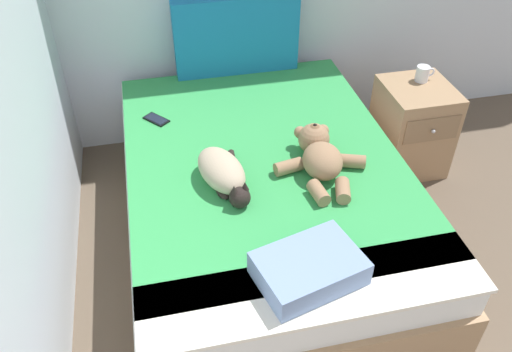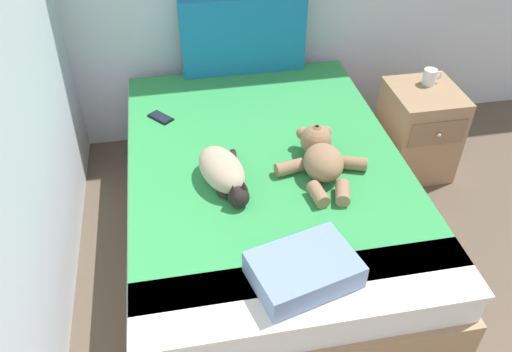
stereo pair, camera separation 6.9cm
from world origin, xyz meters
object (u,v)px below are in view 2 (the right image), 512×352
nightstand (418,130)px  mug (430,77)px  cat (223,172)px  patterned_cushion (243,36)px  throw_pillow (304,270)px  cell_phone (161,117)px  bed (265,198)px  teddy_bear (321,157)px

nightstand → mug: size_ratio=4.77×
cat → mug: size_ratio=3.69×
patterned_cushion → nightstand: patterned_cushion is taller
throw_pillow → cell_phone: bearing=111.6°
nightstand → mug: (0.04, 0.08, 0.33)m
bed → teddy_bear: bearing=-26.9°
patterned_cushion → cell_phone: (-0.56, -0.46, -0.24)m
throw_pillow → bed: bearing=89.2°
patterned_cushion → nightstand: 1.24m
cat → nightstand: size_ratio=0.77×
patterned_cushion → bed: bearing=-92.7°
mug → throw_pillow: bearing=-130.9°
cat → teddy_bear: size_ratio=0.84×
mug → bed: bearing=-155.6°
bed → nightstand: size_ratio=3.53×
cell_phone → nightstand: 1.60m
throw_pillow → nightstand: 1.65m
bed → teddy_bear: 0.44m
throw_pillow → nightstand: throw_pillow is taller
bed → throw_pillow: size_ratio=5.05×
cat → throw_pillow: 0.67m
nightstand → teddy_bear: bearing=-146.0°
patterned_cushion → throw_pillow: bearing=-91.8°
patterned_cushion → cell_phone: size_ratio=4.85×
cat → teddy_bear: bearing=3.2°
teddy_bear → cell_phone: bearing=141.4°
teddy_bear → nightstand: size_ratio=0.92×
bed → patterned_cushion: bearing=87.3°
bed → throw_pillow: 0.85m
cat → cell_phone: cat is taller
patterned_cushion → throw_pillow: patterned_cushion is taller
patterned_cushion → throw_pillow: 1.74m
bed → throw_pillow: (-0.01, -0.79, 0.32)m
throw_pillow → mug: 1.71m
bed → cell_phone: (-0.51, 0.48, 0.27)m
nightstand → throw_pillow: bearing=-131.5°
throw_pillow → mug: bearing=49.1°
patterned_cushion → cat: patterned_cushion is taller
patterned_cushion → teddy_bear: 1.10m
bed → throw_pillow: bearing=-90.8°
teddy_bear → throw_pillow: teddy_bear is taller
mug → patterned_cushion: bearing=157.5°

